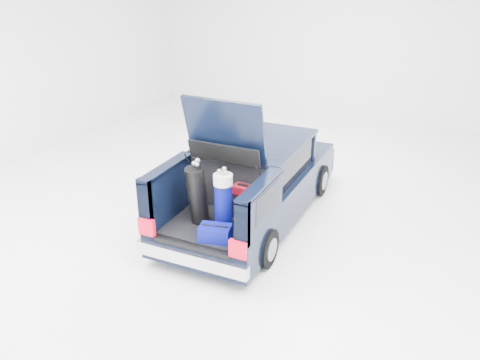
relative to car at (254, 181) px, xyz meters
The scene contains 6 objects.
ground 0.68m from the car, 90.00° to the right, with size 14.00×14.00×0.00m, color white.
car is the anchor object (origin of this frame).
red_suitcase 1.26m from the car, 74.13° to the right, with size 0.36×0.24×0.57m.
black_golf_bag 1.70m from the car, 98.05° to the right, with size 0.35×0.44×1.03m.
blue_golf_bag 1.63m from the car, 83.51° to the right, with size 0.31×0.31×0.96m.
blue_duffel 2.00m from the car, 82.95° to the right, with size 0.51×0.39×0.24m.
Camera 1 is at (3.24, -7.49, 4.35)m, focal length 38.00 mm.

